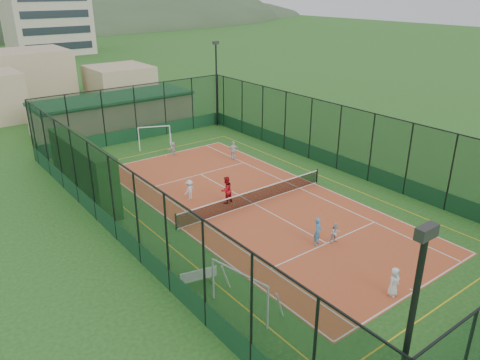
% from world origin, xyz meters
% --- Properties ---
extents(ground, '(300.00, 300.00, 0.00)m').
position_xyz_m(ground, '(0.00, 0.00, 0.00)').
color(ground, '#21551D').
rests_on(ground, ground).
extents(court_slab, '(11.17, 23.97, 0.01)m').
position_xyz_m(court_slab, '(0.00, 0.00, 0.01)').
color(court_slab, '#C4602B').
rests_on(court_slab, ground).
extents(tennis_net, '(11.67, 0.12, 1.06)m').
position_xyz_m(tennis_net, '(0.00, 0.00, 0.53)').
color(tennis_net, black).
rests_on(tennis_net, ground).
extents(perimeter_fence, '(18.12, 34.12, 5.00)m').
position_xyz_m(perimeter_fence, '(0.00, 0.00, 2.50)').
color(perimeter_fence, black).
rests_on(perimeter_fence, ground).
extents(floodlight_ne, '(0.60, 0.26, 8.25)m').
position_xyz_m(floodlight_ne, '(8.60, 16.60, 4.12)').
color(floodlight_ne, black).
rests_on(floodlight_ne, ground).
extents(clubhouse, '(15.20, 7.20, 3.15)m').
position_xyz_m(clubhouse, '(0.00, 22.00, 1.57)').
color(clubhouse, tan).
rests_on(clubhouse, ground).
extents(hedge_left, '(1.33, 8.84, 3.87)m').
position_xyz_m(hedge_left, '(-8.30, 7.51, 1.93)').
color(hedge_left, black).
rests_on(hedge_left, ground).
extents(white_bench, '(1.85, 0.89, 1.01)m').
position_xyz_m(white_bench, '(-7.80, -5.39, 0.50)').
color(white_bench, white).
rests_on(white_bench, ground).
extents(futsal_goal_near, '(3.31, 1.54, 2.06)m').
position_xyz_m(futsal_goal_near, '(-7.40, -8.17, 1.03)').
color(futsal_goal_near, white).
rests_on(futsal_goal_near, ground).
extents(futsal_goal_far, '(2.89, 1.86, 1.80)m').
position_xyz_m(futsal_goal_far, '(0.40, 14.37, 0.90)').
color(futsal_goal_far, white).
rests_on(futsal_goal_far, ground).
extents(child_near_left, '(0.75, 0.54, 1.42)m').
position_xyz_m(child_near_left, '(-1.05, -11.41, 0.72)').
color(child_near_left, white).
rests_on(child_near_left, court_slab).
extents(child_near_mid, '(0.69, 0.60, 1.60)m').
position_xyz_m(child_near_mid, '(-0.51, -6.14, 0.81)').
color(child_near_mid, '#458BC4').
rests_on(child_near_mid, court_slab).
extents(child_near_right, '(0.67, 0.58, 1.17)m').
position_xyz_m(child_near_right, '(0.43, -6.58, 0.59)').
color(child_near_right, silver).
rests_on(child_near_right, court_slab).
extents(child_far_left, '(1.02, 0.79, 1.38)m').
position_xyz_m(child_far_left, '(-2.99, 3.07, 0.70)').
color(child_far_left, silver).
rests_on(child_far_left, court_slab).
extents(child_far_right, '(0.96, 0.58, 1.54)m').
position_xyz_m(child_far_right, '(3.91, 7.53, 0.78)').
color(child_far_right, silver).
rests_on(child_far_right, court_slab).
extents(child_far_back, '(1.10, 0.79, 1.15)m').
position_xyz_m(child_far_back, '(0.54, 11.41, 0.58)').
color(child_far_back, silver).
rests_on(child_far_back, court_slab).
extents(coach, '(0.98, 0.82, 1.81)m').
position_xyz_m(coach, '(-1.34, 1.20, 0.91)').
color(coach, red).
rests_on(coach, court_slab).
extents(tennis_balls, '(4.94, 0.84, 0.07)m').
position_xyz_m(tennis_balls, '(0.08, 0.78, 0.04)').
color(tennis_balls, '#CCE033').
rests_on(tennis_balls, court_slab).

